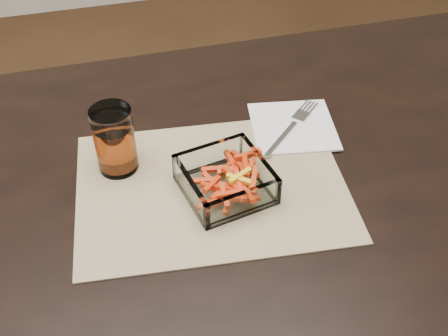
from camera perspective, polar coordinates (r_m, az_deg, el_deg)
The scene contains 6 objects.
dining_table at distance 1.00m, azimuth -4.28°, elevation -6.13°, with size 1.60×0.90×0.75m.
placemat at distance 0.95m, azimuth -1.28°, elevation -1.84°, with size 0.45×0.33×0.00m, color tan.
glass_bowl at distance 0.92m, azimuth 0.15°, elevation -1.34°, with size 0.16×0.16×0.05m.
tumbler at distance 0.96m, azimuth -11.02°, elevation 2.62°, with size 0.07×0.07×0.12m.
napkin at distance 1.07m, azimuth 7.03°, elevation 4.23°, with size 0.15×0.15×0.00m, color white.
fork at distance 1.07m, azimuth 6.98°, elevation 4.31°, with size 0.15×0.14×0.00m.
Camera 1 is at (-0.10, -0.65, 1.42)m, focal length 45.00 mm.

